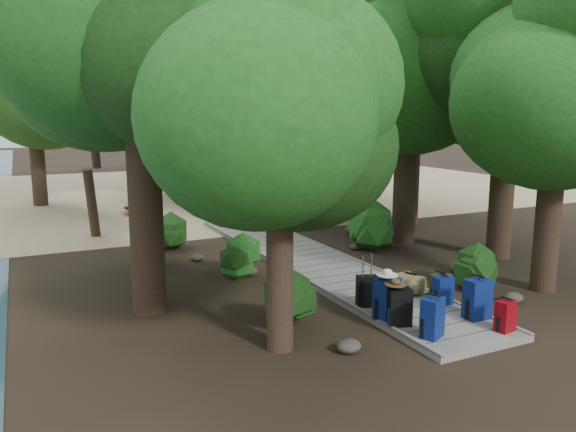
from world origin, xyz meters
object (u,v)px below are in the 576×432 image
suitcase_on_boardwalk (367,291)px  sun_lounger (286,197)px  backpack_right_d (440,286)px  backpack_left_c (387,296)px  backpack_left_b (399,305)px  backpack_left_a (432,316)px  backpack_right_b (477,297)px  kayak (130,209)px  backpack_right_a (506,314)px  backpack_right_c (443,289)px  duffel_right_khaki (411,283)px  lone_suitcase_on_sand (230,209)px

suitcase_on_boardwalk → sun_lounger: size_ratio=0.33×
backpack_right_d → backpack_left_c: bearing=177.6°
backpack_left_b → suitcase_on_boardwalk: size_ratio=1.22×
backpack_left_a → backpack_right_b: bearing=-10.8°
backpack_left_c → kayak: bearing=81.7°
backpack_right_a → backpack_right_d: bearing=76.4°
backpack_right_a → sun_lounger: bearing=68.6°
backpack_left_b → backpack_right_d: (1.56, 0.74, -0.08)m
backpack_right_c → backpack_right_a: bearing=-85.5°
backpack_left_b → backpack_right_c: backpack_left_b is taller
backpack_right_c → backpack_right_d: size_ratio=1.03×
backpack_left_c → backpack_right_d: 1.61m
backpack_left_a → backpack_left_c: backpack_left_c is taller
duffel_right_khaki → kayak: 13.13m
backpack_right_a → sun_lounger: 14.87m
backpack_left_a → backpack_right_b: backpack_right_b is taller
duffel_right_khaki → backpack_left_a: bearing=-143.7°
sun_lounger → backpack_right_a: bearing=-82.5°
sun_lounger → backpack_left_a: bearing=-87.7°
backpack_left_b → lone_suitcase_on_sand: backpack_left_b is taller
backpack_left_b → backpack_left_a: bearing=-58.9°
lone_suitcase_on_sand → duffel_right_khaki: bearing=-77.0°
duffel_right_khaki → suitcase_on_boardwalk: bearing=172.0°
duffel_right_khaki → sun_lounger: 12.46m
backpack_left_c → backpack_right_a: (1.46, -1.38, -0.12)m
lone_suitcase_on_sand → sun_lounger: size_ratio=0.38×
backpack_left_c → duffel_right_khaki: bearing=21.3°
backpack_left_b → sun_lounger: (4.27, 13.58, -0.17)m
backpack_left_a → duffel_right_khaki: size_ratio=1.38×
suitcase_on_boardwalk → backpack_right_d: bearing=7.1°
backpack_right_c → backpack_left_b: bearing=-156.0°
backpack_right_c → kayak: backpack_right_c is taller
backpack_left_c → duffel_right_khaki: (1.39, 1.10, -0.23)m
kayak → backpack_right_a: bearing=-57.9°
duffel_right_khaki → backpack_left_c: bearing=-165.5°
backpack_left_a → backpack_right_d: size_ratio=1.28×
backpack_right_b → backpack_right_c: 0.88m
backpack_right_a → backpack_right_b: size_ratio=0.73×
kayak → sun_lounger: (6.35, -0.53, 0.13)m
backpack_right_c → lone_suitcase_on_sand: size_ratio=0.87×
suitcase_on_boardwalk → kayak: suitcase_on_boardwalk is taller
lone_suitcase_on_sand → backpack_left_c: bearing=-84.5°
backpack_left_c → duffel_right_khaki: backpack_left_c is taller
backpack_right_a → sun_lounger: size_ratio=0.32×
backpack_right_d → sun_lounger: 13.12m
backpack_left_c → sun_lounger: size_ratio=0.45×
backpack_right_b → kayak: 14.90m
backpack_left_b → backpack_right_c: bearing=37.7°
backpack_right_d → kayak: 13.86m
sun_lounger → duffel_right_khaki: bearing=-85.0°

